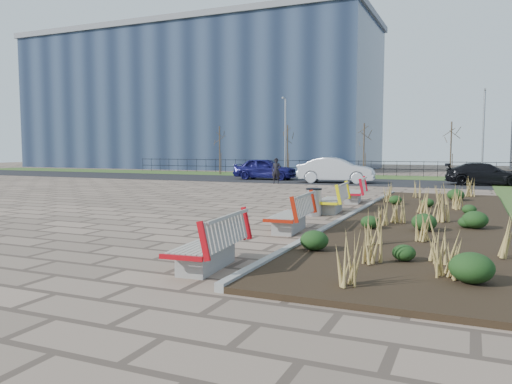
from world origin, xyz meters
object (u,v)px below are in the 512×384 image
at_px(bench_a, 207,242).
at_px(car_silver, 336,170).
at_px(bench_d, 353,190).
at_px(bench_b, 289,213).
at_px(bench_c, 331,198).
at_px(litter_bin, 314,202).
at_px(car_blue, 265,169).
at_px(pedestrian, 276,171).
at_px(lamp_west, 285,138).
at_px(car_black, 485,174).
at_px(lamp_east, 483,136).

relative_size(bench_a, car_silver, 0.43).
bearing_deg(car_silver, bench_d, -169.05).
bearing_deg(bench_b, bench_c, 85.92).
bearing_deg(bench_a, bench_d, 85.04).
relative_size(bench_c, car_silver, 0.43).
xyz_separation_m(litter_bin, car_blue, (-8.65, 16.79, 0.33)).
bearing_deg(bench_c, bench_b, -94.55).
bearing_deg(bench_d, pedestrian, 119.88).
bearing_deg(car_blue, pedestrian, -148.98).
bearing_deg(pedestrian, lamp_west, 94.83).
relative_size(bench_b, car_black, 0.46).
bearing_deg(car_silver, pedestrian, 114.02).
height_order(bench_a, car_black, car_black).
bearing_deg(car_blue, lamp_east, -74.91).
relative_size(car_black, lamp_west, 0.76).
height_order(litter_bin, lamp_west, lamp_west).
bearing_deg(car_silver, bench_b, -176.11).
bearing_deg(lamp_east, bench_b, -101.65).
bearing_deg(bench_a, lamp_west, 102.44).
bearing_deg(car_blue, lamp_west, -1.12).
height_order(bench_c, pedestrian, pedestrian).
relative_size(litter_bin, car_black, 0.19).
xyz_separation_m(pedestrian, lamp_east, (11.84, 7.51, 2.24)).
relative_size(bench_b, litter_bin, 2.39).
xyz_separation_m(bench_b, car_blue, (-8.97, 20.08, 0.27)).
height_order(bench_d, car_silver, car_silver).
xyz_separation_m(bench_a, bench_d, (0.00, 12.14, 0.00)).
distance_m(pedestrian, car_silver, 3.85).
bearing_deg(lamp_east, car_blue, -163.36).
relative_size(bench_c, litter_bin, 2.39).
bearing_deg(car_silver, litter_bin, -175.03).
bearing_deg(litter_bin, car_silver, 101.77).
relative_size(lamp_west, lamp_east, 1.00).
distance_m(pedestrian, lamp_west, 8.13).
height_order(litter_bin, car_silver, car_silver).
distance_m(bench_c, car_blue, 18.17).
xyz_separation_m(bench_c, lamp_west, (-9.00, 19.97, 2.54)).
bearing_deg(bench_d, car_blue, 118.72).
height_order(bench_c, bench_d, same).
relative_size(bench_b, car_blue, 0.48).
distance_m(litter_bin, car_blue, 18.90).
bearing_deg(lamp_west, car_silver, -45.37).
height_order(car_silver, car_black, car_silver).
distance_m(litter_bin, pedestrian, 14.96).
distance_m(bench_a, bench_d, 12.14).
relative_size(pedestrian, car_silver, 0.33).
bearing_deg(bench_a, bench_c, 85.04).
xyz_separation_m(bench_d, lamp_east, (5.00, 16.57, 2.54)).
xyz_separation_m(bench_a, litter_bin, (-0.32, 7.75, -0.06)).
xyz_separation_m(pedestrian, car_silver, (3.31, 1.97, 0.01)).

